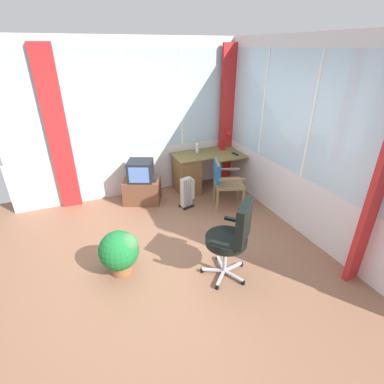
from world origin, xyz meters
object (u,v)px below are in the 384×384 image
(wooden_armchair, at_px, (222,178))
(tv_on_stand, at_px, (142,184))
(space_heater, at_px, (188,192))
(tv_remote, at_px, (235,154))
(desk, at_px, (190,172))
(desk_lamp, at_px, (227,138))
(spray_bottle, at_px, (197,147))
(potted_plant, at_px, (120,251))
(office_chair, at_px, (233,235))

(wooden_armchair, distance_m, tv_on_stand, 1.45)
(space_heater, bearing_deg, tv_remote, 15.29)
(desk, distance_m, desk_lamp, 1.01)
(spray_bottle, distance_m, space_heater, 1.00)
(desk_lamp, xyz_separation_m, tv_remote, (0.01, -0.31, -0.24))
(spray_bottle, bearing_deg, desk_lamp, -5.98)
(wooden_armchair, bearing_deg, tv_on_stand, 150.14)
(spray_bottle, bearing_deg, wooden_armchair, -85.23)
(space_heater, distance_m, potted_plant, 1.85)
(tv_remote, xyz_separation_m, wooden_armchair, (-0.55, -0.53, -0.19))
(tv_on_stand, xyz_separation_m, space_heater, (0.69, -0.49, -0.07))
(desk, distance_m, tv_on_stand, 0.97)
(space_heater, bearing_deg, desk, 64.46)
(tv_remote, relative_size, potted_plant, 0.26)
(wooden_armchair, bearing_deg, office_chair, -114.28)
(tv_remote, bearing_deg, tv_on_stand, 166.02)
(tv_remote, bearing_deg, desk, 153.56)
(tv_remote, height_order, wooden_armchair, wooden_armchair)
(wooden_armchair, bearing_deg, desk, 109.23)
(spray_bottle, relative_size, potted_plant, 0.38)
(potted_plant, bearing_deg, desk_lamp, 36.49)
(desk_lamp, relative_size, potted_plant, 0.66)
(desk_lamp, distance_m, tv_remote, 0.39)
(desk_lamp, distance_m, wooden_armchair, 1.09)
(desk_lamp, bearing_deg, tv_on_stand, -175.92)
(desk, distance_m, spray_bottle, 0.50)
(office_chair, relative_size, tv_on_stand, 1.32)
(desk_lamp, xyz_separation_m, wooden_armchair, (-0.54, -0.84, -0.42))
(wooden_armchair, bearing_deg, space_heater, 157.92)
(spray_bottle, relative_size, office_chair, 0.21)
(tv_remote, relative_size, office_chair, 0.14)
(desk_lamp, relative_size, wooden_armchair, 0.44)
(desk_lamp, distance_m, tv_on_stand, 1.89)
(wooden_armchair, height_order, tv_on_stand, wooden_armchair)
(desk_lamp, distance_m, spray_bottle, 0.63)
(office_chair, relative_size, space_heater, 1.87)
(tv_on_stand, bearing_deg, office_chair, -77.27)
(tv_on_stand, distance_m, potted_plant, 1.85)
(tv_remote, bearing_deg, space_heater, -172.70)
(spray_bottle, xyz_separation_m, wooden_armchair, (0.08, -0.91, -0.28))
(tv_on_stand, bearing_deg, desk, 5.21)
(wooden_armchair, distance_m, potted_plant, 2.20)
(office_chair, bearing_deg, spray_bottle, 75.55)
(desk, relative_size, desk_lamp, 3.38)
(tv_on_stand, height_order, space_heater, tv_on_stand)
(tv_remote, bearing_deg, desk_lamp, 83.22)
(desk_lamp, height_order, tv_on_stand, desk_lamp)
(wooden_armchair, bearing_deg, tv_remote, 43.95)
(desk_lamp, bearing_deg, office_chair, -117.32)
(wooden_armchair, bearing_deg, spray_bottle, 94.77)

